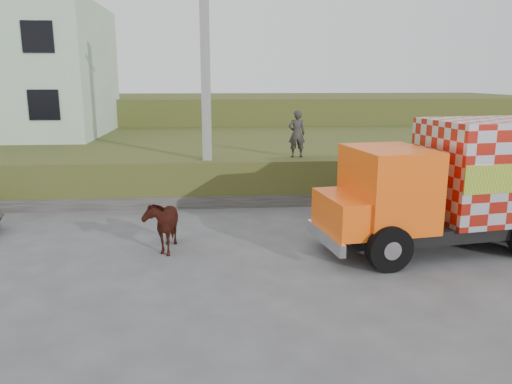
{
  "coord_description": "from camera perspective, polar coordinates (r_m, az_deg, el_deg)",
  "views": [
    {
      "loc": [
        -0.75,
        -11.75,
        4.12
      ],
      "look_at": [
        0.28,
        0.59,
        1.3
      ],
      "focal_mm": 35.0,
      "sensor_mm": 36.0,
      "label": 1
    }
  ],
  "objects": [
    {
      "name": "ground",
      "position": [
        12.47,
        -1.05,
        -6.45
      ],
      "size": [
        120.0,
        120.0,
        0.0
      ],
      "primitive_type": "plane",
      "color": "#474749",
      "rests_on": "ground"
    },
    {
      "name": "embankment",
      "position": [
        22.02,
        -2.75,
        4.03
      ],
      "size": [
        40.0,
        12.0,
        1.5
      ],
      "primitive_type": "cube",
      "color": "#3B521B",
      "rests_on": "ground"
    },
    {
      "name": "embankment_far",
      "position": [
        33.86,
        -3.5,
        8.39
      ],
      "size": [
        40.0,
        12.0,
        3.0
      ],
      "primitive_type": "cube",
      "color": "#3B521B",
      "rests_on": "ground"
    },
    {
      "name": "retaining_strip",
      "position": [
        16.47,
        -8.97,
        -1.09
      ],
      "size": [
        16.0,
        0.5,
        0.4
      ],
      "primitive_type": "cube",
      "color": "#595651",
      "rests_on": "ground"
    },
    {
      "name": "utility_pole",
      "position": [
        16.35,
        -5.77,
        12.62
      ],
      "size": [
        1.2,
        0.3,
        8.0
      ],
      "color": "gray",
      "rests_on": "ground"
    },
    {
      "name": "cargo_truck",
      "position": [
        13.41,
        23.92,
        1.01
      ],
      "size": [
        7.34,
        3.35,
        3.16
      ],
      "rotation": [
        0.0,
        0.0,
        0.15
      ],
      "color": "black",
      "rests_on": "ground"
    },
    {
      "name": "cow",
      "position": [
        12.43,
        -10.68,
        -3.54
      ],
      "size": [
        0.78,
        1.6,
        1.33
      ],
      "primitive_type": "imported",
      "rotation": [
        0.0,
        0.0,
        -0.04
      ],
      "color": "#341B0D",
      "rests_on": "ground"
    },
    {
      "name": "pedestrian",
      "position": [
        17.04,
        4.68,
        6.66
      ],
      "size": [
        0.59,
        0.39,
        1.59
      ],
      "primitive_type": "imported",
      "rotation": [
        0.0,
        0.0,
        3.16
      ],
      "color": "#2F2D2A",
      "rests_on": "embankment"
    }
  ]
}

